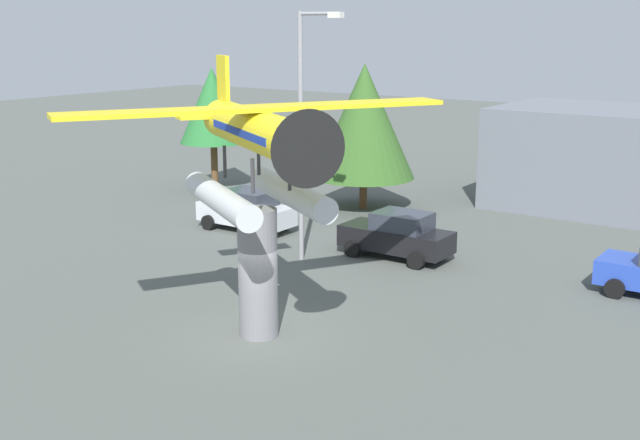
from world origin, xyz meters
The scene contains 8 objects.
ground_plane centered at (0.00, 0.00, 0.00)m, with size 140.00×140.00×0.00m, color #515651.
display_pedestal centered at (0.00, 0.00, 1.82)m, with size 1.10×1.10×3.64m, color slate.
floatplane_monument centered at (0.11, -0.07, 5.31)m, with size 7.02×9.45×4.00m.
car_near_silver centered at (-7.89, 8.87, 0.88)m, with size 4.20×2.02×1.76m.
car_mid_black centered at (-0.63, 8.94, 0.88)m, with size 4.20×2.02×1.76m.
streetlight_primary centered at (-3.27, 6.71, 5.14)m, with size 1.84×0.28×8.98m.
tree_west centered at (-14.87, 14.52, 4.43)m, with size 3.48×3.48×6.39m.
tree_east centered at (-6.05, 15.22, 4.15)m, with size 4.77×4.77×6.81m.
Camera 1 is at (13.49, -16.25, 8.49)m, focal length 44.72 mm.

